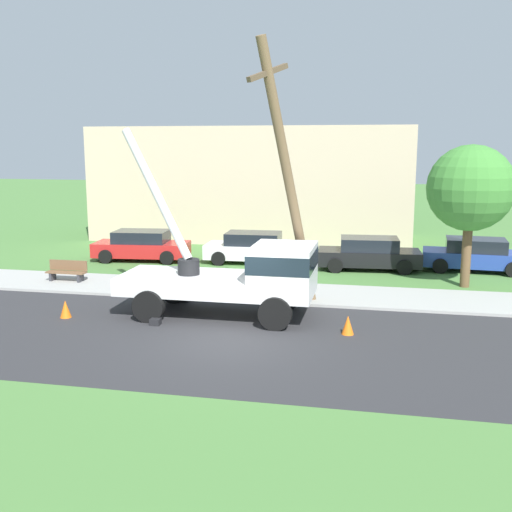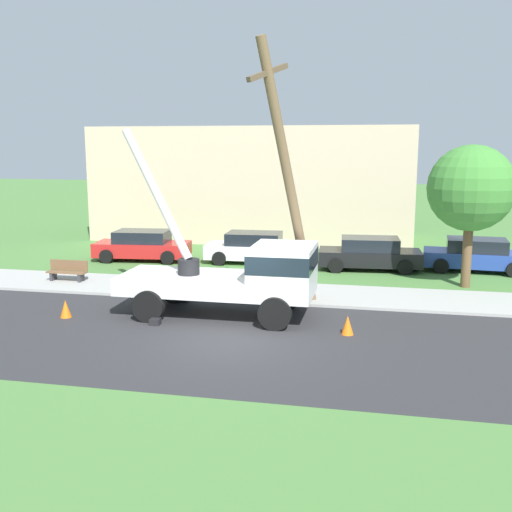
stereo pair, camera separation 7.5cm
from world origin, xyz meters
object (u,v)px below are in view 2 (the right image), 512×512
(utility_truck, at_px, (243,273))
(parked_sedan_blue, at_px, (476,255))
(traffic_cone_curbside, at_px, (283,301))
(parked_sedan_white, at_px, (254,248))
(roadside_tree_near, at_px, (471,189))
(parked_sedan_black, at_px, (370,254))
(parked_sedan_red, at_px, (142,245))
(traffic_cone_ahead, at_px, (348,325))
(traffic_cone_behind, at_px, (66,309))
(park_bench, at_px, (68,272))
(leaning_utility_pole, at_px, (288,176))

(utility_truck, distance_m, parked_sedan_blue, 12.23)
(traffic_cone_curbside, bearing_deg, parked_sedan_white, 109.05)
(utility_truck, height_order, roadside_tree_near, utility_truck)
(parked_sedan_black, bearing_deg, parked_sedan_white, 174.55)
(utility_truck, relative_size, parked_sedan_red, 1.48)
(traffic_cone_ahead, height_order, traffic_cone_behind, same)
(roadside_tree_near, bearing_deg, parked_sedan_blue, 76.02)
(traffic_cone_behind, height_order, parked_sedan_white, parked_sedan_white)
(parked_sedan_red, xyz_separation_m, parked_sedan_blue, (15.12, 0.62, 0.00))
(parked_sedan_black, distance_m, park_bench, 12.73)
(parked_sedan_red, bearing_deg, parked_sedan_blue, 2.36)
(leaning_utility_pole, relative_size, traffic_cone_curbside, 15.48)
(traffic_cone_curbside, bearing_deg, parked_sedan_black, 69.82)
(parked_sedan_red, relative_size, parked_sedan_black, 1.01)
(leaning_utility_pole, height_order, parked_sedan_blue, leaning_utility_pole)
(traffic_cone_behind, bearing_deg, traffic_cone_curbside, 20.38)
(utility_truck, xyz_separation_m, traffic_cone_curbside, (1.11, 1.17, -1.13))
(traffic_cone_curbside, bearing_deg, roadside_tree_near, 35.89)
(traffic_cone_behind, xyz_separation_m, park_bench, (-2.41, 4.50, 0.18))
(traffic_cone_behind, xyz_separation_m, roadside_tree_near, (12.96, 7.05, 3.51))
(traffic_cone_ahead, height_order, traffic_cone_curbside, same)
(traffic_cone_curbside, bearing_deg, leaning_utility_pole, -35.54)
(parked_sedan_blue, relative_size, park_bench, 2.82)
(traffic_cone_behind, relative_size, traffic_cone_curbside, 1.00)
(parked_sedan_black, height_order, roadside_tree_near, roadside_tree_near)
(leaning_utility_pole, bearing_deg, parked_sedan_black, 70.94)
(traffic_cone_ahead, relative_size, parked_sedan_blue, 0.12)
(utility_truck, xyz_separation_m, leaning_utility_pole, (1.24, 1.08, 3.03))
(leaning_utility_pole, xyz_separation_m, traffic_cone_behind, (-6.73, -2.36, -4.16))
(parked_sedan_red, bearing_deg, traffic_cone_ahead, -43.05)
(traffic_cone_ahead, relative_size, parked_sedan_white, 0.13)
(parked_sedan_black, height_order, parked_sedan_blue, same)
(leaning_utility_pole, height_order, parked_sedan_red, leaning_utility_pole)
(traffic_cone_ahead, distance_m, parked_sedan_black, 9.58)
(parked_sedan_red, bearing_deg, traffic_cone_curbside, -42.07)
(utility_truck, relative_size, parked_sedan_blue, 1.50)
(traffic_cone_ahead, distance_m, traffic_cone_curbside, 3.30)
(traffic_cone_behind, distance_m, roadside_tree_near, 15.17)
(roadside_tree_near, bearing_deg, traffic_cone_curbside, -144.11)
(traffic_cone_ahead, bearing_deg, parked_sedan_red, 136.95)
(parked_sedan_white, xyz_separation_m, roadside_tree_near, (9.01, -3.08, 3.07))
(park_bench, bearing_deg, parked_sedan_blue, 19.64)
(utility_truck, bearing_deg, parked_sedan_blue, 47.37)
(parked_sedan_red, bearing_deg, utility_truck, -50.65)
(utility_truck, distance_m, parked_sedan_white, 9.02)
(utility_truck, relative_size, traffic_cone_ahead, 12.07)
(traffic_cone_behind, relative_size, parked_sedan_blue, 0.12)
(parked_sedan_red, distance_m, roadside_tree_near, 14.88)
(parked_sedan_red, relative_size, roadside_tree_near, 0.84)
(parked_sedan_white, bearing_deg, parked_sedan_red, -174.66)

